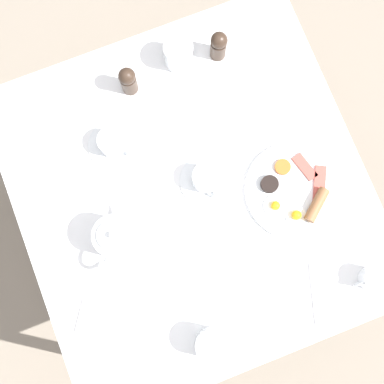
% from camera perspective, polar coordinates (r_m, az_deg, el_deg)
% --- Properties ---
extents(ground_plane, '(8.00, 8.00, 0.00)m').
position_cam_1_polar(ground_plane, '(2.21, 0.00, -3.12)').
color(ground_plane, gray).
extents(table, '(0.96, 0.99, 0.72)m').
position_cam_1_polar(table, '(1.56, 0.00, -0.55)').
color(table, white).
rests_on(table, ground_plane).
extents(breakfast_plate, '(0.28, 0.28, 0.04)m').
position_cam_1_polar(breakfast_plate, '(1.51, 10.92, 0.03)').
color(breakfast_plate, white).
rests_on(breakfast_plate, table).
extents(teapot_near, '(0.15, 0.15, 0.13)m').
position_cam_1_polar(teapot_near, '(1.44, -8.23, -4.85)').
color(teapot_near, white).
rests_on(teapot_near, table).
extents(teacup_with_saucer_left, '(0.15, 0.15, 0.07)m').
position_cam_1_polar(teacup_with_saucer_left, '(1.51, -8.41, 5.15)').
color(teacup_with_saucer_left, white).
rests_on(teacup_with_saucer_left, table).
extents(teacup_with_saucer_right, '(0.15, 0.15, 0.07)m').
position_cam_1_polar(teacup_with_saucer_right, '(1.47, 1.53, 1.39)').
color(teacup_with_saucer_right, white).
rests_on(teacup_with_saucer_right, table).
extents(water_glass_tall, '(0.08, 0.08, 0.09)m').
position_cam_1_polar(water_glass_tall, '(1.44, 2.04, -15.96)').
color(water_glass_tall, white).
rests_on(water_glass_tall, table).
extents(water_glass_short, '(0.08, 0.08, 0.09)m').
position_cam_1_polar(water_glass_short, '(1.56, -1.46, 14.52)').
color(water_glass_short, white).
rests_on(water_glass_short, table).
extents(creamer_jug, '(0.09, 0.06, 0.06)m').
position_cam_1_polar(creamer_jug, '(1.52, 18.61, -8.76)').
color(creamer_jug, white).
rests_on(creamer_jug, table).
extents(pepper_grinder, '(0.05, 0.05, 0.11)m').
position_cam_1_polar(pepper_grinder, '(1.52, -6.82, 11.73)').
color(pepper_grinder, '#38281E').
rests_on(pepper_grinder, table).
extents(salt_grinder, '(0.05, 0.05, 0.11)m').
position_cam_1_polar(salt_grinder, '(1.56, 2.85, 15.36)').
color(salt_grinder, '#38281E').
rests_on(salt_grinder, table).
extents(napkin_folded, '(0.16, 0.15, 0.01)m').
position_cam_1_polar(napkin_folded, '(1.49, -9.42, -13.43)').
color(napkin_folded, white).
rests_on(napkin_folded, table).
extents(fork_by_plate, '(0.06, 0.17, 0.00)m').
position_cam_1_polar(fork_by_plate, '(1.51, 12.91, -10.44)').
color(fork_by_plate, silver).
rests_on(fork_by_plate, table).
extents(knife_by_plate, '(0.17, 0.15, 0.00)m').
position_cam_1_polar(knife_by_plate, '(1.47, 1.99, -6.38)').
color(knife_by_plate, silver).
rests_on(knife_by_plate, table).
extents(spoon_for_tea, '(0.14, 0.08, 0.00)m').
position_cam_1_polar(spoon_for_tea, '(1.59, -16.26, 5.85)').
color(spoon_for_tea, silver).
rests_on(spoon_for_tea, table).
extents(fork_spare, '(0.16, 0.06, 0.00)m').
position_cam_1_polar(fork_spare, '(1.54, -14.69, -0.48)').
color(fork_spare, silver).
rests_on(fork_spare, table).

